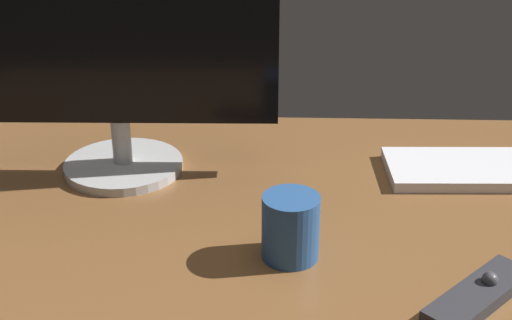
% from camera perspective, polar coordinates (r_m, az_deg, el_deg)
% --- Properties ---
extents(desk, '(1.40, 0.84, 0.02)m').
position_cam_1_polar(desk, '(1.10, 3.66, -5.42)').
color(desk, brown).
rests_on(desk, ground).
extents(monitor, '(0.53, 0.20, 0.47)m').
position_cam_1_polar(monitor, '(1.19, -11.35, 9.89)').
color(monitor, '#B9B9B9').
rests_on(monitor, desk).
extents(keyboard, '(0.35, 0.15, 0.02)m').
position_cam_1_polar(keyboard, '(1.30, 17.94, -0.71)').
color(keyboard, white).
rests_on(keyboard, desk).
extents(media_remote, '(0.17, 0.16, 0.03)m').
position_cam_1_polar(media_remote, '(0.97, 17.25, -10.17)').
color(media_remote, '#2D2D33').
rests_on(media_remote, desk).
extents(coffee_mug, '(0.08, 0.08, 0.09)m').
position_cam_1_polar(coffee_mug, '(0.99, 2.76, -5.34)').
color(coffee_mug, '#28518C').
rests_on(coffee_mug, desk).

